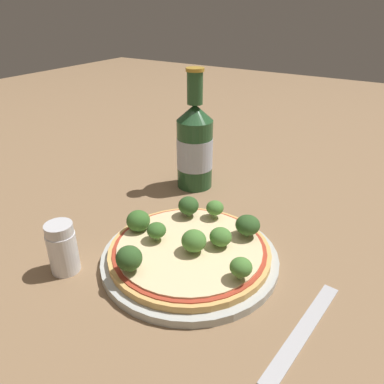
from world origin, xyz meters
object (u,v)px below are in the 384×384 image
Objects in this scene: fork at (303,330)px; pizza at (190,250)px; beer_bottle at (195,146)px; pepper_shaker at (62,248)px.

pizza is at bearing 83.50° from fork.
beer_bottle reaches higher than fork.
beer_bottle reaches higher than pizza.
pizza is 0.17m from pepper_shaker.
fork is at bearing -40.00° from beer_bottle.
pepper_shaker is 0.32m from fork.
beer_bottle is 0.33m from pepper_shaker.
pizza reaches higher than fork.
pepper_shaker is 0.41× the size of fork.
beer_bottle reaches higher than pepper_shaker.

